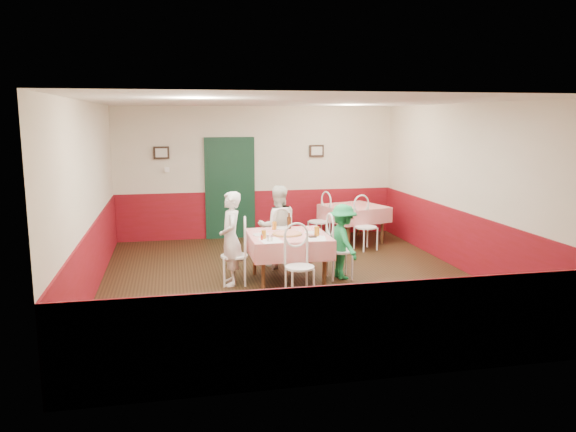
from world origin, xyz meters
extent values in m
plane|color=black|center=(0.00, 0.00, 0.00)|extent=(7.00, 7.00, 0.00)
plane|color=white|center=(0.00, 0.00, 2.80)|extent=(7.00, 7.00, 0.00)
cube|color=beige|center=(0.00, 3.50, 1.40)|extent=(6.00, 0.10, 2.80)
cube|color=beige|center=(0.00, -3.50, 1.40)|extent=(6.00, 0.10, 2.80)
cube|color=beige|center=(-3.00, 0.00, 1.40)|extent=(0.10, 7.00, 2.80)
cube|color=beige|center=(3.00, 0.00, 1.40)|extent=(0.10, 7.00, 2.80)
cube|color=maroon|center=(0.00, 3.48, 0.50)|extent=(6.00, 0.03, 1.00)
cube|color=maroon|center=(0.00, -3.48, 0.50)|extent=(6.00, 0.03, 1.00)
cube|color=maroon|center=(-2.98, 0.00, 0.50)|extent=(0.03, 7.00, 1.00)
cube|color=maroon|center=(2.98, 0.00, 0.50)|extent=(0.03, 7.00, 1.00)
cube|color=black|center=(-0.60, 3.45, 1.05)|extent=(0.96, 0.06, 2.10)
cube|color=black|center=(-2.00, 3.45, 1.85)|extent=(0.32, 0.03, 0.26)
cube|color=black|center=(1.30, 3.45, 1.85)|extent=(0.32, 0.03, 0.26)
cube|color=white|center=(-1.90, 3.45, 1.50)|extent=(0.10, 0.03, 0.10)
cube|color=red|center=(-0.06, 0.02, 0.38)|extent=(1.23, 1.23, 0.77)
cube|color=red|center=(1.88, 2.55, 0.38)|extent=(1.39, 1.39, 0.77)
cylinder|color=#B74723|center=(-0.08, -0.02, 0.78)|extent=(0.46, 0.46, 0.03)
cylinder|color=white|center=(-0.48, 0.03, 0.77)|extent=(0.25, 0.25, 0.01)
cylinder|color=white|center=(0.34, 0.02, 0.77)|extent=(0.25, 0.25, 0.01)
cylinder|color=white|center=(-0.08, 0.47, 0.77)|extent=(0.25, 0.25, 0.01)
cylinder|color=#BF7219|center=(-0.48, -0.23, 0.82)|extent=(0.07, 0.07, 0.13)
cylinder|color=#BF7219|center=(0.35, -0.22, 0.83)|extent=(0.08, 0.08, 0.15)
cylinder|color=#BF7219|center=(-0.20, 0.42, 0.83)|extent=(0.07, 0.07, 0.13)
cylinder|color=#381C0A|center=(0.05, 0.45, 0.88)|extent=(0.07, 0.07, 0.24)
cylinder|color=silver|center=(-0.45, -0.41, 0.81)|extent=(0.04, 0.04, 0.09)
cylinder|color=silver|center=(-0.40, -0.44, 0.81)|extent=(0.04, 0.04, 0.09)
cylinder|color=#B23319|center=(-0.53, -0.33, 0.81)|extent=(0.04, 0.04, 0.09)
cube|color=white|center=(-0.40, -0.38, 0.76)|extent=(0.35, 0.44, 0.00)
cube|color=white|center=(0.30, -0.37, 0.76)|extent=(0.38, 0.46, 0.00)
cube|color=black|center=(0.26, -0.29, 0.77)|extent=(0.11, 0.09, 0.02)
imported|color=gray|center=(-0.96, 0.03, 0.73)|extent=(0.37, 0.54, 1.46)
imported|color=gray|center=(-0.05, 0.92, 0.71)|extent=(0.69, 0.54, 1.42)
imported|color=gray|center=(0.84, 0.01, 0.60)|extent=(0.57, 0.84, 1.21)
camera|label=1|loc=(-1.82, -8.42, 2.57)|focal=35.00mm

